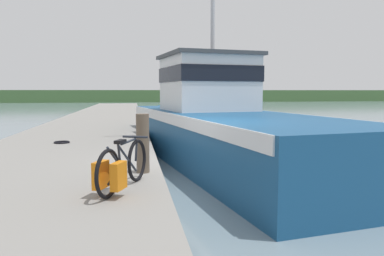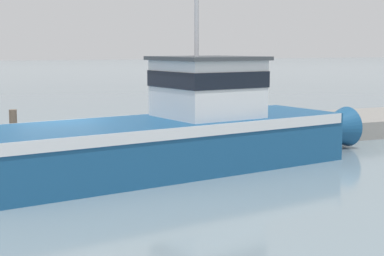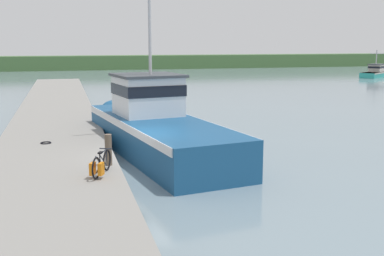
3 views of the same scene
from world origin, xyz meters
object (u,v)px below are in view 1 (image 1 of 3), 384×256
object	(u,v)px
mooring_post	(143,143)
bicycle_touring	(119,168)
fishing_boat_main	(217,123)
water_bottle_by_bike	(112,169)

from	to	relation	value
mooring_post	bicycle_touring	bearing A→B (deg)	-106.56
bicycle_touring	mooring_post	bearing A→B (deg)	96.97
fishing_boat_main	mooring_post	bearing A→B (deg)	-127.08
water_bottle_by_bike	fishing_boat_main	bearing A→B (deg)	57.60
water_bottle_by_bike	mooring_post	bearing A→B (deg)	4.21
bicycle_touring	mooring_post	size ratio (longest dim) A/B	1.49
mooring_post	water_bottle_by_bike	distance (m)	0.73
fishing_boat_main	mooring_post	distance (m)	5.47
bicycle_touring	mooring_post	xyz separation A→B (m)	(0.39, 1.30, 0.19)
bicycle_touring	water_bottle_by_bike	size ratio (longest dim) A/B	9.08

